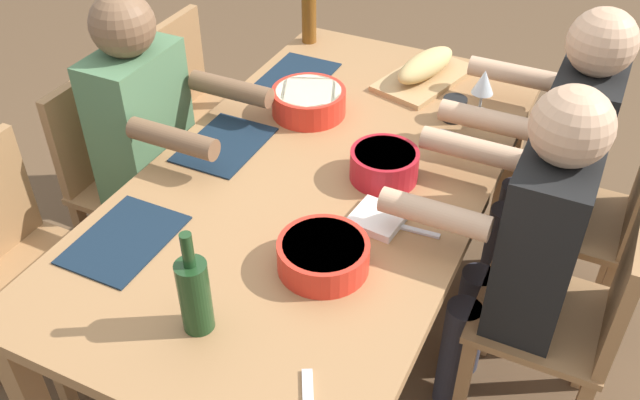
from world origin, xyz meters
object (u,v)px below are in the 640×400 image
Objects in this scene: chair_near_left at (198,107)px; wine_glass at (483,84)px; chair_near_center at (121,171)px; diner_near_center at (152,135)px; serving_bowl_greens at (323,254)px; napkin_stack at (378,218)px; dining_table at (320,191)px; serving_bowl_pasta at (309,100)px; cutting_board at (424,78)px; chair_far_left at (600,213)px; chair_far_center at (574,315)px; bread_loaf at (426,65)px; beer_bottle at (309,16)px; diner_far_center at (525,242)px; wine_bottle at (195,294)px; chair_near_right at (18,257)px; diner_far_left at (559,149)px; cup_far_left at (454,109)px; serving_bowl_fruit at (384,163)px.

wine_glass is at bearing 91.86° from chair_near_left.
diner_near_center reaches higher than chair_near_center.
chair_near_left is 1.39m from serving_bowl_greens.
napkin_stack is at bearing -8.05° from wine_glass.
chair_near_center is 5.12× the size of wine_glass.
dining_table is 0.38m from serving_bowl_pasta.
cutting_board is at bearing -169.92° from napkin_stack.
chair_far_left is 1.00× the size of chair_far_center.
serving_bowl_greens is 0.60× the size of cutting_board.
bread_loaf reaches higher than serving_bowl_pasta.
cutting_board is 1.82× the size of beer_bottle.
diner_far_center is 4.14× the size of wine_bottle.
serving_bowl_pasta reaches higher than dining_table.
wine_glass is (-0.56, -0.29, 0.16)m from diner_far_center.
wine_bottle is 2.07× the size of napkin_stack.
wine_bottle is (0.99, 0.20, 0.06)m from serving_bowl_pasta.
wine_bottle reaches higher than wine_glass.
diner_far_center is at bearing -90.00° from chair_far_center.
chair_far_center is 3.86× the size of beer_bottle.
chair_near_center reaches higher than cutting_board.
cutting_board is 1.25× the size of bread_loaf.
serving_bowl_pasta reaches higher than serving_bowl_greens.
wine_glass reaches higher than chair_near_right.
chair_near_right is 1.82m from diner_far_left.
chair_far_center is 1.55m from beer_bottle.
chair_far_center is 1.06m from bread_loaf.
chair_far_center is 1.10m from serving_bowl_pasta.
diner_far_center reaches higher than chair_far_left.
wine_glass is (-0.04, -0.29, 0.16)m from diner_far_left.
serving_bowl_pasta is at bearing -135.52° from napkin_stack.
chair_far_center is at bearing 72.57° from chair_near_left.
beer_bottle is at bearing -144.25° from napkin_stack.
chair_near_center is at bearing -64.84° from serving_bowl_pasta.
wine_bottle is at bearing -23.88° from napkin_stack.
diner_near_center is 5.45× the size of beer_bottle.
chair_near_left is 1.15m from cup_far_left.
chair_far_center is (0.52, 0.00, 0.00)m from chair_far_left.
diner_far_left is at bearing 135.28° from serving_bowl_fruit.
chair_far_left is at bearing 160.57° from diner_far_center.
wine_glass is at bearing 171.95° from napkin_stack.
diner_near_center is 3.75× the size of bread_loaf.
beer_bottle is (-0.81, -1.09, 0.15)m from diner_far_center.
chair_far_center is 0.71m from serving_bowl_fruit.
cup_far_left is at bearing 149.95° from dining_table.
serving_bowl_fruit is (-0.06, 1.02, 0.31)m from chair_near_center.
cup_far_left is (0.33, 0.72, -0.07)m from beer_bottle.
cutting_board is 1.38× the size of wine_bottle.
diner_near_center reaches higher than dining_table.
cup_far_left is (-0.48, 0.28, 0.12)m from dining_table.
wine_bottle is 1.57m from beer_bottle.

